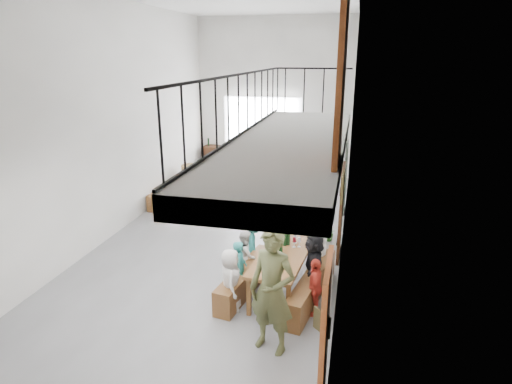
% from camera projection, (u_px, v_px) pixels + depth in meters
% --- Properties ---
extents(floor, '(12.00, 12.00, 0.00)m').
position_uv_depth(floor, '(226.00, 238.00, 10.37)').
color(floor, slate).
rests_on(floor, ground).
extents(room_walls, '(12.00, 12.00, 12.00)m').
position_uv_depth(room_walls, '(222.00, 87.00, 9.28)').
color(room_walls, white).
rests_on(room_walls, ground).
extents(gateway_portal, '(2.80, 0.08, 2.80)m').
position_uv_depth(gateway_portal, '(262.00, 136.00, 15.53)').
color(gateway_portal, white).
rests_on(gateway_portal, ground).
extents(right_wall_decor, '(0.07, 8.28, 5.07)m').
position_uv_depth(right_wall_decor, '(340.00, 203.00, 7.52)').
color(right_wall_decor, '#A7481E').
rests_on(right_wall_decor, ground).
extents(balcony, '(1.52, 5.62, 4.00)m').
position_uv_depth(balcony, '(290.00, 148.00, 6.14)').
color(balcony, white).
rests_on(balcony, ground).
extents(tasting_table, '(1.01, 2.06, 0.79)m').
position_uv_depth(tasting_table, '(283.00, 259.00, 7.75)').
color(tasting_table, brown).
rests_on(tasting_table, ground).
extents(bench_inner, '(0.68, 2.09, 0.47)m').
position_uv_depth(bench_inner, '(246.00, 279.00, 8.00)').
color(bench_inner, brown).
rests_on(bench_inner, ground).
extents(bench_wall, '(0.69, 2.24, 0.51)m').
position_uv_depth(bench_wall, '(312.00, 287.00, 7.69)').
color(bench_wall, brown).
rests_on(bench_wall, ground).
extents(tableware, '(0.55, 1.26, 0.35)m').
position_uv_depth(tableware, '(283.00, 246.00, 7.75)').
color(tableware, black).
rests_on(tableware, tasting_table).
extents(side_bench, '(0.37, 1.67, 0.47)m').
position_uv_depth(side_bench, '(165.00, 196.00, 12.70)').
color(side_bench, brown).
rests_on(side_bench, ground).
extents(oak_barrel, '(0.56, 0.56, 0.83)m').
position_uv_depth(oak_barrel, '(190.00, 177.00, 13.93)').
color(oak_barrel, olive).
rests_on(oak_barrel, ground).
extents(serving_counter, '(1.94, 0.73, 1.00)m').
position_uv_depth(serving_counter, '(228.00, 160.00, 15.80)').
color(serving_counter, '#381E0E').
rests_on(serving_counter, ground).
extents(counter_bottles, '(1.65, 0.23, 0.28)m').
position_uv_depth(counter_bottles, '(228.00, 143.00, 15.62)').
color(counter_bottles, black).
rests_on(counter_bottles, serving_counter).
extents(guest_left_a, '(0.51, 0.64, 1.13)m').
position_uv_depth(guest_left_a, '(230.00, 280.00, 7.30)').
color(guest_left_a, silver).
rests_on(guest_left_a, ground).
extents(guest_left_b, '(0.34, 0.44, 1.06)m').
position_uv_depth(guest_left_b, '(240.00, 268.00, 7.77)').
color(guest_left_b, teal).
rests_on(guest_left_b, ground).
extents(guest_left_c, '(0.53, 0.60, 1.04)m').
position_uv_depth(guest_left_c, '(246.00, 255.00, 8.31)').
color(guest_left_c, silver).
rests_on(guest_left_c, ground).
extents(guest_left_d, '(0.58, 0.76, 1.03)m').
position_uv_depth(guest_left_d, '(254.00, 243.00, 8.86)').
color(guest_left_d, teal).
rests_on(guest_left_d, ground).
extents(guest_right_a, '(0.27, 0.61, 1.03)m').
position_uv_depth(guest_right_a, '(315.00, 287.00, 7.18)').
color(guest_right_a, red).
rests_on(guest_right_a, ground).
extents(guest_right_b, '(0.61, 1.17, 1.21)m').
position_uv_depth(guest_right_b, '(314.00, 264.00, 7.78)').
color(guest_right_b, black).
rests_on(guest_right_b, ground).
extents(guest_right_c, '(0.33, 0.50, 1.01)m').
position_uv_depth(guest_right_c, '(320.00, 255.00, 8.37)').
color(guest_right_c, silver).
rests_on(guest_right_c, ground).
extents(host_standing, '(0.82, 0.66, 1.96)m').
position_uv_depth(host_standing, '(272.00, 291.00, 6.18)').
color(host_standing, '#4A4F2C').
rests_on(host_standing, ground).
extents(potted_plant, '(0.43, 0.41, 0.38)m').
position_uv_depth(potted_plant, '(329.00, 233.00, 10.15)').
color(potted_plant, '#1A4A16').
rests_on(potted_plant, ground).
extents(bicycle_near, '(1.67, 0.61, 0.88)m').
position_uv_depth(bicycle_near, '(299.00, 169.00, 14.83)').
color(bicycle_near, black).
rests_on(bicycle_near, ground).
extents(bicycle_far, '(1.93, 1.35, 1.14)m').
position_uv_depth(bicycle_far, '(282.00, 165.00, 14.82)').
color(bicycle_far, black).
rests_on(bicycle_far, ground).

